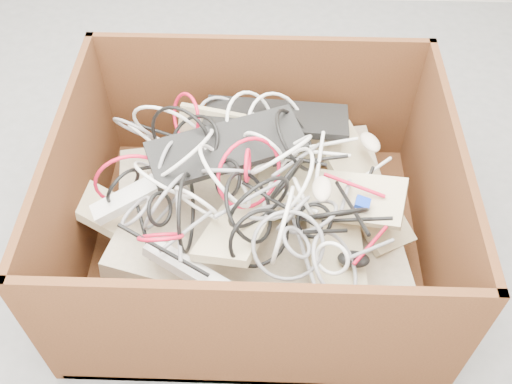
{
  "coord_description": "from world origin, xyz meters",
  "views": [
    {
      "loc": [
        0.19,
        -1.35,
        1.75
      ],
      "look_at": [
        0.15,
        -0.14,
        0.3
      ],
      "focal_mm": 40.62,
      "sensor_mm": 36.0,
      "label": 1
    }
  ],
  "objects_px": {
    "cardboard_box": "(251,225)",
    "vga_plug": "(363,203)",
    "power_strip_left": "(141,192)",
    "power_strip_right": "(187,268)"
  },
  "relations": [
    {
      "from": "cardboard_box",
      "to": "vga_plug",
      "type": "xyz_separation_m",
      "value": [
        0.35,
        -0.07,
        0.22
      ]
    },
    {
      "from": "cardboard_box",
      "to": "power_strip_left",
      "type": "xyz_separation_m",
      "value": [
        -0.34,
        -0.05,
        0.22
      ]
    },
    {
      "from": "power_strip_right",
      "to": "cardboard_box",
      "type": "bearing_deg",
      "value": 86.37
    },
    {
      "from": "cardboard_box",
      "to": "power_strip_right",
      "type": "relative_size",
      "value": 4.43
    },
    {
      "from": "power_strip_left",
      "to": "vga_plug",
      "type": "bearing_deg",
      "value": -27.13
    },
    {
      "from": "power_strip_left",
      "to": "power_strip_right",
      "type": "relative_size",
      "value": 1.17
    },
    {
      "from": "cardboard_box",
      "to": "power_strip_right",
      "type": "xyz_separation_m",
      "value": [
        -0.17,
        -0.29,
        0.18
      ]
    },
    {
      "from": "power_strip_right",
      "to": "vga_plug",
      "type": "relative_size",
      "value": 6.07
    },
    {
      "from": "power_strip_left",
      "to": "vga_plug",
      "type": "xyz_separation_m",
      "value": [
        0.69,
        -0.02,
        -0.0
      ]
    },
    {
      "from": "power_strip_left",
      "to": "vga_plug",
      "type": "distance_m",
      "value": 0.69
    }
  ]
}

